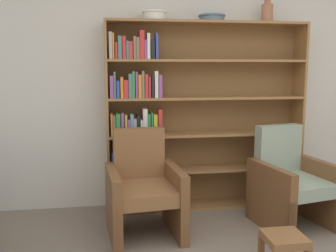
{
  "coord_description": "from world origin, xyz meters",
  "views": [
    {
      "loc": [
        -1.1,
        -1.59,
        1.5
      ],
      "look_at": [
        -0.58,
        1.94,
        0.95
      ],
      "focal_mm": 40.0,
      "sensor_mm": 36.0,
      "label": 1
    }
  ],
  "objects_px": {
    "bowl_cream": "(212,18)",
    "bookshelf": "(185,117)",
    "bowl_olive": "(154,15)",
    "vase_tall": "(267,13)",
    "armchair_leather": "(143,190)",
    "armchair_cushioned": "(291,183)",
    "footstool": "(284,243)"
  },
  "relations": [
    {
      "from": "vase_tall",
      "to": "armchair_leather",
      "type": "bearing_deg",
      "value": -156.94
    },
    {
      "from": "footstool",
      "to": "bowl_olive",
      "type": "bearing_deg",
      "value": 119.99
    },
    {
      "from": "bowl_olive",
      "to": "footstool",
      "type": "bearing_deg",
      "value": -60.01
    },
    {
      "from": "bowl_olive",
      "to": "footstool",
      "type": "relative_size",
      "value": 0.85
    },
    {
      "from": "bowl_cream",
      "to": "bookshelf",
      "type": "bearing_deg",
      "value": 176.68
    },
    {
      "from": "armchair_leather",
      "to": "vase_tall",
      "type": "bearing_deg",
      "value": -162.81
    },
    {
      "from": "armchair_cushioned",
      "to": "footstool",
      "type": "height_order",
      "value": "armchair_cushioned"
    },
    {
      "from": "bowl_olive",
      "to": "bowl_cream",
      "type": "distance_m",
      "value": 0.59
    },
    {
      "from": "armchair_leather",
      "to": "armchair_cushioned",
      "type": "bearing_deg",
      "value": 174.1
    },
    {
      "from": "bookshelf",
      "to": "vase_tall",
      "type": "distance_m",
      "value": 1.39
    },
    {
      "from": "armchair_leather",
      "to": "bowl_cream",
      "type": "bearing_deg",
      "value": -148.77
    },
    {
      "from": "vase_tall",
      "to": "armchair_leather",
      "type": "xyz_separation_m",
      "value": [
        -1.36,
        -0.58,
        -1.67
      ]
    },
    {
      "from": "bookshelf",
      "to": "armchair_cushioned",
      "type": "xyz_separation_m",
      "value": [
        0.93,
        -0.6,
        -0.58
      ]
    },
    {
      "from": "bowl_cream",
      "to": "armchair_leather",
      "type": "height_order",
      "value": "bowl_cream"
    },
    {
      "from": "bookshelf",
      "to": "bowl_cream",
      "type": "height_order",
      "value": "bowl_cream"
    },
    {
      "from": "bookshelf",
      "to": "bowl_cream",
      "type": "bearing_deg",
      "value": -3.32
    },
    {
      "from": "vase_tall",
      "to": "footstool",
      "type": "relative_size",
      "value": 0.8
    },
    {
      "from": "bowl_cream",
      "to": "footstool",
      "type": "bearing_deg",
      "value": -81.36
    },
    {
      "from": "vase_tall",
      "to": "bookshelf",
      "type": "bearing_deg",
      "value": 178.97
    },
    {
      "from": "bowl_olive",
      "to": "footstool",
      "type": "distance_m",
      "value": 2.42
    },
    {
      "from": "bookshelf",
      "to": "vase_tall",
      "type": "bearing_deg",
      "value": -1.03
    },
    {
      "from": "armchair_cushioned",
      "to": "bowl_cream",
      "type": "bearing_deg",
      "value": -53.05
    },
    {
      "from": "bowl_olive",
      "to": "armchair_cushioned",
      "type": "bearing_deg",
      "value": -24.85
    },
    {
      "from": "bowl_olive",
      "to": "armchair_leather",
      "type": "distance_m",
      "value": 1.73
    },
    {
      "from": "bowl_cream",
      "to": "footstool",
      "type": "relative_size",
      "value": 0.97
    },
    {
      "from": "bowl_olive",
      "to": "bowl_cream",
      "type": "bearing_deg",
      "value": 0.0
    },
    {
      "from": "bowl_olive",
      "to": "vase_tall",
      "type": "distance_m",
      "value": 1.19
    },
    {
      "from": "vase_tall",
      "to": "armchair_cushioned",
      "type": "distance_m",
      "value": 1.77
    },
    {
      "from": "bookshelf",
      "to": "armchair_cushioned",
      "type": "height_order",
      "value": "bookshelf"
    },
    {
      "from": "bowl_olive",
      "to": "armchair_leather",
      "type": "height_order",
      "value": "bowl_olive"
    },
    {
      "from": "bowl_olive",
      "to": "footstool",
      "type": "height_order",
      "value": "bowl_olive"
    },
    {
      "from": "bookshelf",
      "to": "bowl_olive",
      "type": "distance_m",
      "value": 1.09
    }
  ]
}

